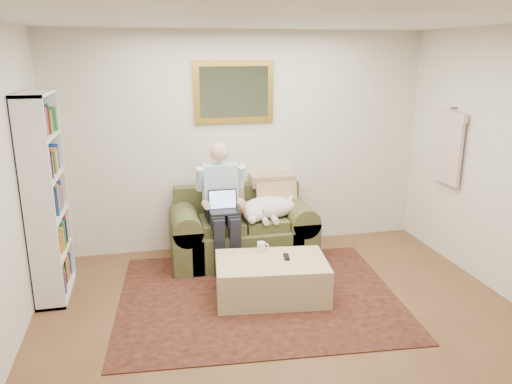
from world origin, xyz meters
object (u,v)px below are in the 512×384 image
object	(u,v)px
laptop	(223,206)
bookshelf	(46,197)
sofa	(242,235)
coffee_mug	(261,247)
ottoman	(271,279)
seated_man	(223,207)
sleeping_dog	(268,207)

from	to	relation	value
laptop	bookshelf	world-z (taller)	bookshelf
sofa	coffee_mug	world-z (taller)	sofa
ottoman	bookshelf	bearing A→B (deg)	164.60
seated_man	bookshelf	world-z (taller)	bookshelf
sleeping_dog	ottoman	world-z (taller)	sleeping_dog
sofa	laptop	bearing A→B (deg)	-138.98
sofa	bookshelf	distance (m)	2.18
laptop	bookshelf	bearing A→B (deg)	-172.35
seated_man	ottoman	bearing A→B (deg)	-68.99
seated_man	sofa	bearing A→B (deg)	31.45
bookshelf	coffee_mug	bearing A→B (deg)	-9.27
sofa	laptop	xyz separation A→B (m)	(-0.25, -0.21, 0.44)
sofa	ottoman	size ratio (longest dim) A/B	1.53
sleeping_dog	ottoman	bearing A→B (deg)	-102.17
seated_man	sleeping_dog	xyz separation A→B (m)	(0.54, 0.07, -0.06)
bookshelf	sleeping_dog	bearing A→B (deg)	9.08
sofa	laptop	world-z (taller)	laptop
bookshelf	ottoman	bearing A→B (deg)	-15.40
seated_man	laptop	bearing A→B (deg)	-90.00
sleeping_dog	bookshelf	size ratio (longest dim) A/B	0.34
sleeping_dog	bookshelf	distance (m)	2.36
ottoman	coffee_mug	distance (m)	0.35
coffee_mug	bookshelf	size ratio (longest dim) A/B	0.05
sofa	seated_man	size ratio (longest dim) A/B	1.19
laptop	seated_man	bearing A→B (deg)	90.00
coffee_mug	ottoman	bearing A→B (deg)	-79.14
laptop	bookshelf	distance (m)	1.80
laptop	bookshelf	xyz separation A→B (m)	(-1.76, -0.24, 0.28)
sofa	seated_man	xyz separation A→B (m)	(-0.25, -0.15, 0.41)
sleeping_dog	laptop	bearing A→B (deg)	-166.36
coffee_mug	seated_man	bearing A→B (deg)	114.59
sofa	seated_man	bearing A→B (deg)	-148.55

